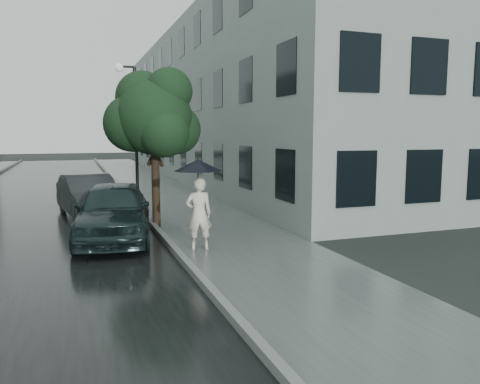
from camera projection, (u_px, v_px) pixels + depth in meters
name	position (u px, v px, depth m)	size (l,w,h in m)	color
ground	(262.00, 264.00, 10.06)	(120.00, 120.00, 0.00)	black
sidewalk	(167.00, 195.00, 21.35)	(3.50, 60.00, 0.01)	slate
kerb_near	(126.00, 195.00, 20.74)	(0.15, 60.00, 0.15)	slate
asphalt_road	(41.00, 200.00, 19.57)	(6.85, 60.00, 0.00)	black
building_near	(225.00, 106.00, 29.54)	(7.02, 36.00, 9.00)	gray
pedestrian	(199.00, 214.00, 11.21)	(0.64, 0.42, 1.74)	silver
umbrella	(198.00, 165.00, 11.08)	(1.33, 1.33, 1.30)	black
street_tree	(154.00, 117.00, 13.72)	(2.88, 2.62, 4.69)	#332619
lamp_post	(132.00, 126.00, 17.57)	(0.84, 0.38, 5.35)	black
car_near	(114.00, 211.00, 12.30)	(1.82, 4.53, 1.54)	black
car_far	(89.00, 196.00, 15.63)	(1.49, 4.28, 1.41)	#212426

